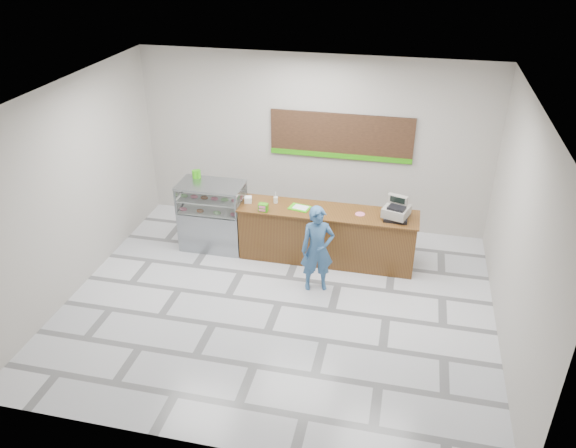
% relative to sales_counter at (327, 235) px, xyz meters
% --- Properties ---
extents(floor, '(7.00, 7.00, 0.00)m').
position_rel_sales_counter_xyz_m(floor, '(-0.55, -1.55, -0.52)').
color(floor, silver).
rests_on(floor, ground).
extents(back_wall, '(7.00, 0.00, 7.00)m').
position_rel_sales_counter_xyz_m(back_wall, '(-0.55, 1.45, 1.23)').
color(back_wall, '#B2ACA3').
rests_on(back_wall, floor).
extents(ceiling, '(7.00, 7.00, 0.00)m').
position_rel_sales_counter_xyz_m(ceiling, '(-0.55, -1.55, 2.98)').
color(ceiling, silver).
rests_on(ceiling, back_wall).
extents(sales_counter, '(3.26, 0.76, 1.03)m').
position_rel_sales_counter_xyz_m(sales_counter, '(0.00, 0.00, 0.00)').
color(sales_counter, brown).
rests_on(sales_counter, floor).
extents(display_case, '(1.22, 0.72, 1.33)m').
position_rel_sales_counter_xyz_m(display_case, '(-2.22, -0.00, 0.16)').
color(display_case, gray).
rests_on(display_case, floor).
extents(menu_board, '(2.80, 0.06, 0.90)m').
position_rel_sales_counter_xyz_m(menu_board, '(-0.00, 1.41, 1.42)').
color(menu_board, black).
rests_on(menu_board, back_wall).
extents(cash_register, '(0.52, 0.54, 0.39)m').
position_rel_sales_counter_xyz_m(cash_register, '(1.21, -0.02, 0.66)').
color(cash_register, black).
rests_on(cash_register, sales_counter).
extents(card_terminal, '(0.12, 0.16, 0.04)m').
position_rel_sales_counter_xyz_m(card_terminal, '(1.27, -0.12, 0.53)').
color(card_terminal, black).
rests_on(card_terminal, sales_counter).
extents(serving_tray, '(0.41, 0.34, 0.02)m').
position_rel_sales_counter_xyz_m(serving_tray, '(-0.52, -0.02, 0.52)').
color(serving_tray, '#42CB13').
rests_on(serving_tray, sales_counter).
extents(napkin_box, '(0.15, 0.15, 0.11)m').
position_rel_sales_counter_xyz_m(napkin_box, '(-1.50, 0.01, 0.57)').
color(napkin_box, white).
rests_on(napkin_box, sales_counter).
extents(straw_cup, '(0.08, 0.08, 0.12)m').
position_rel_sales_counter_xyz_m(straw_cup, '(-1.00, 0.10, 0.57)').
color(straw_cup, silver).
rests_on(straw_cup, sales_counter).
extents(promo_box, '(0.17, 0.12, 0.15)m').
position_rel_sales_counter_xyz_m(promo_box, '(-1.14, -0.27, 0.59)').
color(promo_box, '#329D0E').
rests_on(promo_box, sales_counter).
extents(donut_decal, '(0.18, 0.18, 0.00)m').
position_rel_sales_counter_xyz_m(donut_decal, '(0.58, -0.01, 0.52)').
color(donut_decal, pink).
rests_on(donut_decal, sales_counter).
extents(green_cup_left, '(0.10, 0.10, 0.16)m').
position_rel_sales_counter_xyz_m(green_cup_left, '(-2.60, 0.20, 0.89)').
color(green_cup_left, '#329D0E').
rests_on(green_cup_left, display_case).
extents(green_cup_right, '(0.10, 0.10, 0.16)m').
position_rel_sales_counter_xyz_m(green_cup_right, '(-2.54, 0.24, 0.89)').
color(green_cup_right, '#329D0E').
rests_on(green_cup_right, display_case).
extents(customer, '(0.65, 0.52, 1.55)m').
position_rel_sales_counter_xyz_m(customer, '(-0.02, -0.95, 0.26)').
color(customer, '#335C8A').
rests_on(customer, floor).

